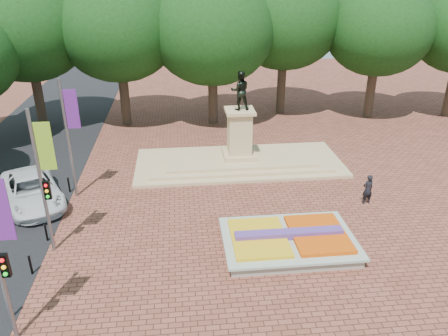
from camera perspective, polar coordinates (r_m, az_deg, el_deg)
The scene contains 8 objects.
ground at distance 23.08m, azimuth 4.74°, elevation -7.57°, with size 90.00×90.00×0.00m, color brown.
flower_bed at distance 21.45m, azimuth 8.49°, elevation -9.34°, with size 6.30×4.30×0.91m.
monument at distance 29.71m, azimuth 1.99°, elevation 2.07°, with size 14.00×6.00×6.40m.
tree_row_back at distance 38.10m, azimuth 3.58°, elevation 16.12°, with size 44.80×8.80×10.43m.
banner_poles at distance 20.64m, azimuth -22.77°, elevation -1.41°, with size 0.88×11.17×7.00m.
bollard_row at distance 22.24m, azimuth -23.05°, elevation -9.47°, with size 0.12×13.12×0.98m.
van at distance 26.98m, azimuth -23.77°, elevation -2.69°, with size 2.78×6.04×1.68m, color silver.
pedestrian at distance 26.00m, azimuth 18.25°, elevation -2.66°, with size 0.65×0.43×1.79m, color black.
Camera 1 is at (-3.96, -19.15, 12.26)m, focal length 35.00 mm.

